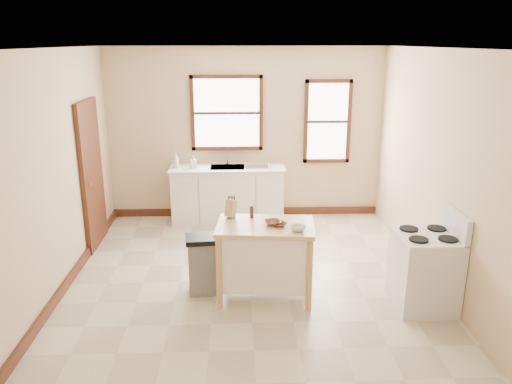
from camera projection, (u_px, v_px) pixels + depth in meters
floor at (250, 281)px, 6.23m from camera, size 5.00×5.00×0.00m
ceiling at (249, 48)px, 5.42m from camera, size 5.00×5.00×0.00m
wall_back at (245, 134)px, 8.21m from camera, size 4.50×0.04×2.80m
wall_left at (54, 174)px, 5.74m from camera, size 0.04×5.00×2.80m
wall_right at (439, 171)px, 5.91m from camera, size 0.04×5.00×2.80m
window_main at (227, 113)px, 8.08m from camera, size 1.17×0.06×1.22m
window_side at (327, 122)px, 8.19m from camera, size 0.77×0.06×1.37m
door_left at (92, 175)px, 7.09m from camera, size 0.06×0.90×2.10m
baseboard_back at (246, 211)px, 8.58m from camera, size 4.50×0.04×0.12m
baseboard_left at (70, 280)px, 6.13m from camera, size 0.04×5.00×0.12m
sink_counter at (228, 194)px, 8.19m from camera, size 1.86×0.62×0.92m
faucet at (227, 158)px, 8.20m from camera, size 0.03×0.03×0.22m
soap_bottle_a at (176, 160)px, 7.97m from camera, size 0.12×0.12×0.25m
soap_bottle_b at (193, 162)px, 7.96m from camera, size 0.12×0.12×0.20m
dish_rack at (256, 164)px, 8.02m from camera, size 0.45×0.37×0.10m
kitchen_island at (265, 261)px, 5.74m from camera, size 1.15×0.80×0.89m
knife_block at (231, 209)px, 5.82m from camera, size 0.14×0.14×0.20m
pepper_grinder at (252, 212)px, 5.80m from camera, size 0.05×0.05×0.15m
bowl_a at (273, 223)px, 5.60m from camera, size 0.23×0.23×0.05m
bowl_b at (279, 224)px, 5.56m from camera, size 0.23×0.23×0.04m
bowl_c at (298, 228)px, 5.43m from camera, size 0.21×0.21×0.05m
trash_bin at (202, 265)px, 5.86m from camera, size 0.39×0.34×0.71m
gas_stove at (425, 259)px, 5.51m from camera, size 0.69×0.69×1.12m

